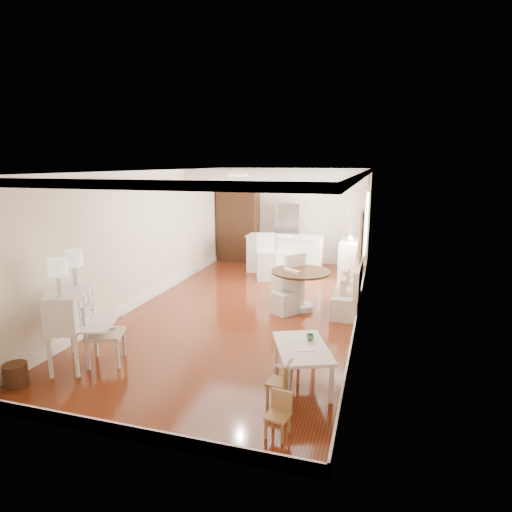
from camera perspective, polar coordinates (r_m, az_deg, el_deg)
The scene contains 20 objects.
room at distance 8.80m, azimuth -0.42°, elevation 5.99°, with size 9.00×9.04×2.82m.
secretary_bureau at distance 6.92m, azimuth -23.28°, elevation -8.77°, with size 0.91×0.92×1.16m, color white.
gustavian_armchair at distance 6.85m, azimuth -19.48°, elevation -9.66°, with size 0.54×0.54×0.94m, color beige.
wicker_basket at distance 6.81m, azimuth -29.39°, elevation -13.63°, with size 0.31×0.31×0.31m, color #4C2C17.
kids_table at distance 5.99m, azimuth 6.13°, elevation -14.29°, with size 0.66×1.10×0.55m, color white.
kids_chair_a at distance 5.56m, azimuth 3.06°, elevation -16.36°, with size 0.28×0.28×0.57m, color #9E7B47.
kids_chair_b at distance 6.00m, azimuth 4.25°, elevation -14.32°, with size 0.26×0.26×0.53m, color #A57B4B.
kids_chair_c at distance 4.99m, azimuth 2.91°, elevation -20.41°, with size 0.25×0.25×0.51m, color #B18350.
banquette at distance 8.91m, azimuth 12.06°, elevation -4.00°, with size 0.52×1.60×0.98m, color silver.
dining_table at distance 8.80m, azimuth 5.94°, elevation -4.56°, with size 1.20×1.20×0.82m, color #452616.
slip_chair_near at distance 8.53m, azimuth 3.88°, elevation -4.86°, with size 0.41×0.43×0.87m, color silver.
slip_chair_far at distance 9.29m, azimuth 4.28°, elevation -2.75°, with size 0.51×0.54×1.09m, color white.
breakfast_counter at distance 11.68m, azimuth 3.83°, elevation 0.24°, with size 2.05×0.65×1.03m, color white.
bar_stool_left at distance 10.95m, azimuth 1.36°, elevation -0.13°, with size 0.47×0.47×1.18m, color white.
bar_stool_right at distance 11.33m, azimuth 3.67°, elevation -0.00°, with size 0.43×0.43×1.08m, color white.
pantry_cabinet at distance 13.05m, azimuth -2.40°, elevation 4.37°, with size 1.20×0.60×2.30m, color #381E11.
fridge at distance 12.58m, azimuth 5.80°, elevation 2.86°, with size 0.75×0.65×1.80m, color silver.
sideboard at distance 11.57m, azimuth 12.27°, elevation -0.33°, with size 0.44×0.99×0.95m, color white.
pencil_cup at distance 6.06m, azimuth 7.23°, elevation -10.70°, with size 0.11×0.11×0.09m, color #56945D.
branch_vase at distance 11.42m, azimuth 12.43°, elevation 2.43°, with size 0.19×0.19×0.19m, color silver.
Camera 1 is at (2.57, -8.05, 2.95)m, focal length 30.00 mm.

